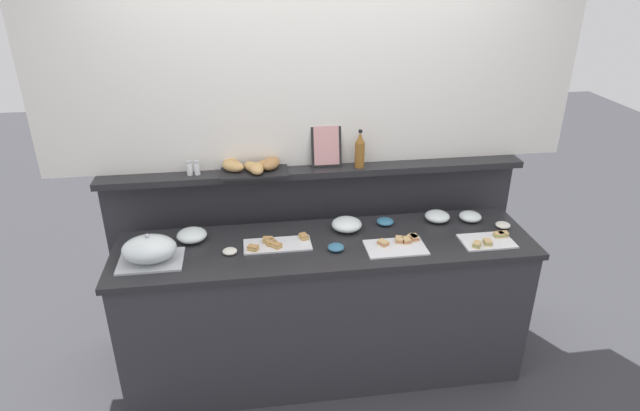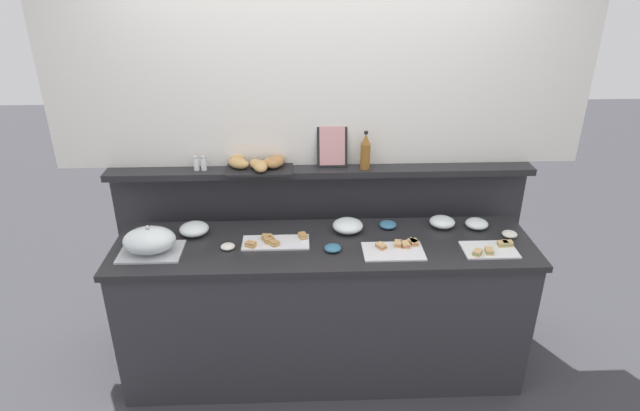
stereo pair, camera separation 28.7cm
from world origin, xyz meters
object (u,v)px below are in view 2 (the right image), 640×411
at_px(pepper_shaker, 204,163).
at_px(framed_picture, 332,146).
at_px(serving_cloche, 150,241).
at_px(salt_shaker, 196,163).
at_px(sandwich_platter_side, 275,242).
at_px(glass_bowl_extra, 194,229).
at_px(glass_bowl_large, 442,222).
at_px(condiment_bowl_teal, 228,246).
at_px(vinegar_bottle_amber, 365,152).
at_px(condiment_bowl_dark, 388,225).
at_px(glass_bowl_small, 348,226).
at_px(condiment_bowl_red, 333,248).
at_px(sandwich_platter_front, 491,249).
at_px(bread_basket, 258,164).
at_px(sandwich_platter_rear, 396,249).
at_px(glass_bowl_medium, 477,224).
at_px(condiment_bowl_cream, 510,234).

height_order(pepper_shaker, framed_picture, framed_picture).
distance_m(serving_cloche, salt_shaker, 0.58).
relative_size(sandwich_platter_side, glass_bowl_extra, 2.22).
xyz_separation_m(glass_bowl_large, condiment_bowl_teal, (-1.26, -0.22, -0.01)).
xyz_separation_m(sandwich_platter_side, vinegar_bottle_amber, (0.55, 0.38, 0.39)).
bearing_deg(condiment_bowl_dark, serving_cloche, -169.55).
bearing_deg(glass_bowl_small, condiment_bowl_red, -114.42).
xyz_separation_m(sandwich_platter_front, bread_basket, (-1.30, 0.52, 0.33)).
relative_size(condiment_bowl_teal, condiment_bowl_red, 0.86).
relative_size(sandwich_platter_rear, pepper_shaker, 3.86).
distance_m(glass_bowl_extra, condiment_bowl_red, 0.83).
bearing_deg(bread_basket, glass_bowl_medium, -10.48).
xyz_separation_m(pepper_shaker, bread_basket, (0.33, -0.01, -0.01)).
bearing_deg(glass_bowl_small, pepper_shaker, 163.22).
bearing_deg(glass_bowl_small, salt_shaker, 163.99).
distance_m(condiment_bowl_teal, framed_picture, 0.88).
height_order(glass_bowl_large, glass_bowl_extra, glass_bowl_extra).
bearing_deg(pepper_shaker, salt_shaker, 180.00).
bearing_deg(salt_shaker, framed_picture, 2.67).
bearing_deg(glass_bowl_medium, condiment_bowl_cream, -35.95).
bearing_deg(glass_bowl_small, framed_picture, 104.80).
height_order(sandwich_platter_front, condiment_bowl_dark, same).
distance_m(glass_bowl_large, condiment_bowl_cream, 0.39).
distance_m(glass_bowl_medium, bread_basket, 1.36).
xyz_separation_m(glass_bowl_extra, condiment_bowl_cream, (1.84, -0.10, -0.02)).
xyz_separation_m(sandwich_platter_rear, glass_bowl_large, (0.33, 0.28, 0.02)).
bearing_deg(sandwich_platter_rear, sandwich_platter_side, 170.81).
distance_m(serving_cloche, glass_bowl_medium, 1.89).
bearing_deg(serving_cloche, sandwich_platter_side, 6.71).
distance_m(sandwich_platter_rear, glass_bowl_large, 0.43).
height_order(sandwich_platter_rear, vinegar_bottle_amber, vinegar_bottle_amber).
distance_m(sandwich_platter_rear, serving_cloche, 1.35).
height_order(serving_cloche, pepper_shaker, pepper_shaker).
relative_size(glass_bowl_medium, glass_bowl_small, 0.75).
bearing_deg(sandwich_platter_rear, serving_cloche, 178.76).
height_order(glass_bowl_extra, condiment_bowl_dark, glass_bowl_extra).
relative_size(vinegar_bottle_amber, bread_basket, 0.58).
bearing_deg(framed_picture, glass_bowl_extra, -159.98).
relative_size(sandwich_platter_rear, serving_cloche, 0.99).
xyz_separation_m(sandwich_platter_side, bread_basket, (-0.10, 0.39, 0.33)).
bearing_deg(serving_cloche, glass_bowl_medium, 6.81).
height_order(glass_bowl_medium, pepper_shaker, pepper_shaker).
relative_size(pepper_shaker, framed_picture, 0.33).
xyz_separation_m(glass_bowl_extra, condiment_bowl_red, (0.80, -0.22, -0.01)).
relative_size(glass_bowl_large, condiment_bowl_teal, 1.90).
relative_size(serving_cloche, glass_bowl_small, 1.88).
bearing_deg(sandwich_platter_rear, glass_bowl_extra, 168.25).
bearing_deg(glass_bowl_large, sandwich_platter_front, -56.20).
height_order(glass_bowl_large, condiment_bowl_dark, glass_bowl_large).
height_order(salt_shaker, pepper_shaker, same).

